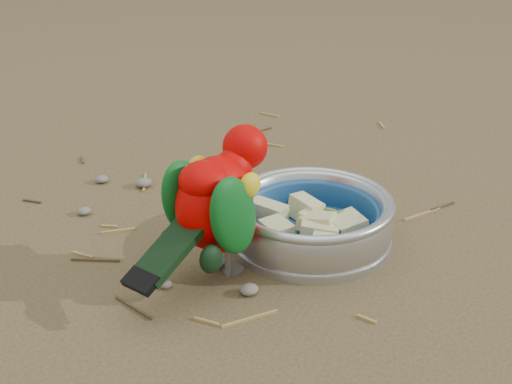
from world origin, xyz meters
TOP-DOWN VIEW (x-y plane):
  - ground at (0.00, 0.00)m, footprint 60.00×60.00m
  - food_bowl at (0.07, 0.00)m, footprint 0.20×0.20m
  - bowl_wall at (0.07, 0.00)m, footprint 0.20×0.20m
  - fruit_wedges at (0.07, 0.00)m, footprint 0.12×0.12m
  - lory_parrot at (-0.06, 0.01)m, footprint 0.22×0.14m
  - ground_debris at (-0.05, 0.09)m, footprint 0.90×0.80m

SIDE VIEW (x-z plane):
  - ground at x=0.00m, z-range 0.00..0.00m
  - ground_debris at x=-0.05m, z-range 0.00..0.01m
  - food_bowl at x=0.07m, z-range 0.00..0.02m
  - fruit_wedges at x=0.07m, z-range 0.02..0.05m
  - bowl_wall at x=0.07m, z-range 0.02..0.06m
  - lory_parrot at x=-0.06m, z-range 0.00..0.16m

